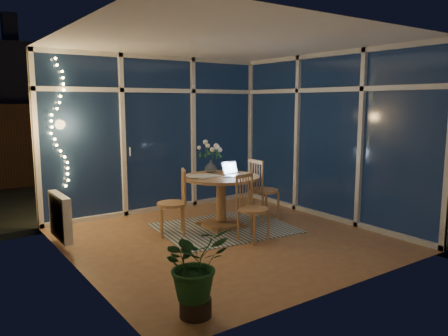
# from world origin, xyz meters

# --- Properties ---
(floor) EXTENTS (4.00, 4.00, 0.00)m
(floor) POSITION_xyz_m (0.00, 0.00, 0.00)
(floor) COLOR #9A6343
(floor) RESTS_ON ground
(ceiling) EXTENTS (4.00, 4.00, 0.00)m
(ceiling) POSITION_xyz_m (0.00, 0.00, 2.60)
(ceiling) COLOR white
(ceiling) RESTS_ON wall_back
(wall_back) EXTENTS (4.00, 0.04, 2.60)m
(wall_back) POSITION_xyz_m (0.00, 2.00, 1.30)
(wall_back) COLOR beige
(wall_back) RESTS_ON floor
(wall_front) EXTENTS (4.00, 0.04, 2.60)m
(wall_front) POSITION_xyz_m (0.00, -2.00, 1.30)
(wall_front) COLOR beige
(wall_front) RESTS_ON floor
(wall_left) EXTENTS (0.04, 4.00, 2.60)m
(wall_left) POSITION_xyz_m (-2.00, 0.00, 1.30)
(wall_left) COLOR beige
(wall_left) RESTS_ON floor
(wall_right) EXTENTS (0.04, 4.00, 2.60)m
(wall_right) POSITION_xyz_m (2.00, 0.00, 1.30)
(wall_right) COLOR beige
(wall_right) RESTS_ON floor
(window_wall_back) EXTENTS (4.00, 0.10, 2.60)m
(window_wall_back) POSITION_xyz_m (0.00, 1.96, 1.30)
(window_wall_back) COLOR white
(window_wall_back) RESTS_ON floor
(window_wall_right) EXTENTS (0.10, 4.00, 2.60)m
(window_wall_right) POSITION_xyz_m (1.96, 0.00, 1.30)
(window_wall_right) COLOR white
(window_wall_right) RESTS_ON floor
(radiator) EXTENTS (0.10, 0.70, 0.58)m
(radiator) POSITION_xyz_m (-1.94, 0.90, 0.40)
(radiator) COLOR white
(radiator) RESTS_ON wall_left
(fairy_lights) EXTENTS (0.24, 0.10, 1.85)m
(fairy_lights) POSITION_xyz_m (-1.65, 1.88, 1.52)
(fairy_lights) COLOR #FFCC66
(fairy_lights) RESTS_ON window_wall_back
(garden_patio) EXTENTS (12.00, 6.00, 0.10)m
(garden_patio) POSITION_xyz_m (0.50, 5.00, -0.06)
(garden_patio) COLOR black
(garden_patio) RESTS_ON ground
(garden_fence) EXTENTS (11.00, 0.08, 1.80)m
(garden_fence) POSITION_xyz_m (0.00, 5.50, 0.90)
(garden_fence) COLOR #392615
(garden_fence) RESTS_ON ground
(neighbour_roof) EXTENTS (7.00, 3.00, 2.20)m
(neighbour_roof) POSITION_xyz_m (0.30, 8.50, 2.20)
(neighbour_roof) COLOR #303239
(neighbour_roof) RESTS_ON ground
(garden_shrubs) EXTENTS (0.90, 0.90, 0.90)m
(garden_shrubs) POSITION_xyz_m (-0.80, 3.40, 0.45)
(garden_shrubs) COLOR #163217
(garden_shrubs) RESTS_ON ground
(rug) EXTENTS (2.03, 1.70, 0.01)m
(rug) POSITION_xyz_m (0.26, 0.39, 0.01)
(rug) COLOR beige
(rug) RESTS_ON floor
(dining_table) EXTENTS (1.24, 1.24, 0.77)m
(dining_table) POSITION_xyz_m (0.26, 0.49, 0.38)
(dining_table) COLOR #AD884E
(dining_table) RESTS_ON floor
(chair_left) EXTENTS (0.57, 0.57, 0.94)m
(chair_left) POSITION_xyz_m (-0.53, 0.54, 0.47)
(chair_left) COLOR #AD884E
(chair_left) RESTS_ON floor
(chair_right) EXTENTS (0.47, 0.47, 0.98)m
(chair_right) POSITION_xyz_m (1.05, 0.44, 0.49)
(chair_right) COLOR #AD884E
(chair_right) RESTS_ON floor
(chair_front) EXTENTS (0.49, 0.49, 0.90)m
(chair_front) POSITION_xyz_m (0.23, -0.31, 0.45)
(chair_front) COLOR #AD884E
(chair_front) RESTS_ON floor
(laptop) EXTENTS (0.34, 0.31, 0.22)m
(laptop) POSITION_xyz_m (0.46, 0.42, 0.88)
(laptop) COLOR silver
(laptop) RESTS_ON dining_table
(flower_vase) EXTENTS (0.22, 0.22, 0.21)m
(flower_vase) POSITION_xyz_m (0.30, 0.83, 0.87)
(flower_vase) COLOR white
(flower_vase) RESTS_ON dining_table
(bowl) EXTENTS (0.17, 0.17, 0.04)m
(bowl) POSITION_xyz_m (0.56, 0.65, 0.79)
(bowl) COLOR white
(bowl) RESTS_ON dining_table
(newspapers) EXTENTS (0.43, 0.35, 0.02)m
(newspapers) POSITION_xyz_m (0.00, 0.59, 0.78)
(newspapers) COLOR silver
(newspapers) RESTS_ON dining_table
(phone) EXTENTS (0.12, 0.08, 0.01)m
(phone) POSITION_xyz_m (0.26, 0.33, 0.77)
(phone) COLOR black
(phone) RESTS_ON dining_table
(potted_plant) EXTENTS (0.54, 0.47, 0.76)m
(potted_plant) POSITION_xyz_m (-1.48, -1.65, 0.38)
(potted_plant) COLOR #19471F
(potted_plant) RESTS_ON floor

